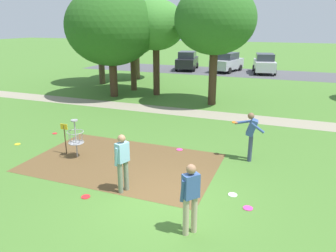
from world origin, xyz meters
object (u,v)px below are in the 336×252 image
at_px(player_foreground_watching, 122,160).
at_px(tree_mid_center, 132,36).
at_px(tree_near_right, 99,23).
at_px(parked_car_leftmost, 187,61).
at_px(frisbee_by_tee, 180,150).
at_px(frisbee_far_left, 248,208).
at_px(frisbee_scattered_b, 55,133).
at_px(frisbee_near_basket, 86,197).
at_px(tree_far_center, 111,27).
at_px(frisbee_far_right, 17,144).
at_px(frisbee_scattered_a, 233,195).
at_px(tree_mid_right, 136,25).
at_px(player_throwing, 190,195).
at_px(player_waiting_left, 251,133).
at_px(parked_car_center_left, 227,62).
at_px(tree_far_left, 215,20).
at_px(parked_car_center_right, 264,63).
at_px(disc_golf_basket, 74,137).
at_px(tree_near_left, 156,26).

distance_m(player_foreground_watching, tree_mid_center, 14.89).
height_order(tree_near_right, parked_car_leftmost, tree_near_right).
relative_size(player_foreground_watching, tree_near_right, 0.26).
bearing_deg(frisbee_by_tee, player_foreground_watching, -97.40).
height_order(frisbee_far_left, frisbee_scattered_b, same).
relative_size(frisbee_near_basket, tree_far_center, 0.04).
distance_m(frisbee_far_right, frisbee_scattered_a, 8.72).
height_order(tree_near_right, tree_mid_right, tree_near_right).
bearing_deg(frisbee_scattered_b, player_throwing, -30.85).
xyz_separation_m(player_waiting_left, tree_mid_right, (-11.35, 14.15, 3.45)).
height_order(frisbee_far_left, tree_far_center, tree_far_center).
relative_size(player_foreground_watching, tree_mid_right, 0.27).
xyz_separation_m(tree_far_center, parked_car_center_left, (4.64, 13.95, -3.43)).
bearing_deg(tree_near_right, tree_mid_right, 62.61).
bearing_deg(frisbee_near_basket, tree_far_center, 116.67).
xyz_separation_m(frisbee_far_left, tree_far_left, (-3.57, 10.66, 4.74)).
relative_size(frisbee_scattered_b, parked_car_center_right, 0.05).
bearing_deg(tree_near_right, player_foreground_watching, -55.99).
distance_m(parked_car_leftmost, parked_car_center_right, 7.62).
relative_size(player_foreground_watching, frisbee_scattered_b, 8.13).
height_order(disc_golf_basket, parked_car_leftmost, parked_car_leftmost).
distance_m(frisbee_scattered_b, parked_car_center_left, 21.75).
bearing_deg(tree_near_left, parked_car_leftmost, 98.47).
distance_m(frisbee_scattered_b, parked_car_center_right, 22.75).
bearing_deg(disc_golf_basket, tree_far_left, 74.14).
bearing_deg(tree_far_left, player_foreground_watching, -89.34).
bearing_deg(frisbee_by_tee, frisbee_far_right, -164.06).
xyz_separation_m(frisbee_scattered_a, tree_near_right, (-12.84, 13.77, 4.56)).
distance_m(player_throwing, tree_near_left, 15.39).
bearing_deg(frisbee_by_tee, frisbee_scattered_a, -46.73).
relative_size(player_waiting_left, frisbee_scattered_b, 8.13).
height_order(frisbee_far_right, tree_mid_right, tree_mid_right).
bearing_deg(frisbee_far_right, frisbee_scattered_b, 72.31).
relative_size(frisbee_far_right, tree_far_left, 0.03).
bearing_deg(tree_mid_center, parked_car_center_right, 56.39).
height_order(tree_near_left, tree_mid_center, tree_near_left).
bearing_deg(parked_car_leftmost, tree_near_right, -110.87).
distance_m(frisbee_scattered_b, tree_far_left, 10.34).
xyz_separation_m(frisbee_scattered_a, tree_near_left, (-7.17, 11.44, 4.43)).
height_order(disc_golf_basket, parked_car_center_left, parked_car_center_left).
height_order(tree_near_left, parked_car_leftmost, tree_near_left).
xyz_separation_m(frisbee_far_left, parked_car_center_left, (-5.44, 24.49, 0.91)).
bearing_deg(frisbee_scattered_a, tree_far_center, 133.78).
xyz_separation_m(player_throwing, parked_car_center_left, (-4.33, 26.00, -0.05)).
bearing_deg(frisbee_scattered_a, frisbee_far_left, -47.62).
bearing_deg(player_throwing, parked_car_center_left, 99.46).
bearing_deg(tree_mid_right, player_foreground_watching, -64.82).
distance_m(frisbee_near_basket, tree_far_center, 13.65).
bearing_deg(frisbee_scattered_b, tree_far_center, 100.60).
xyz_separation_m(tree_near_right, tree_mid_right, (1.57, 3.04, -0.13)).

